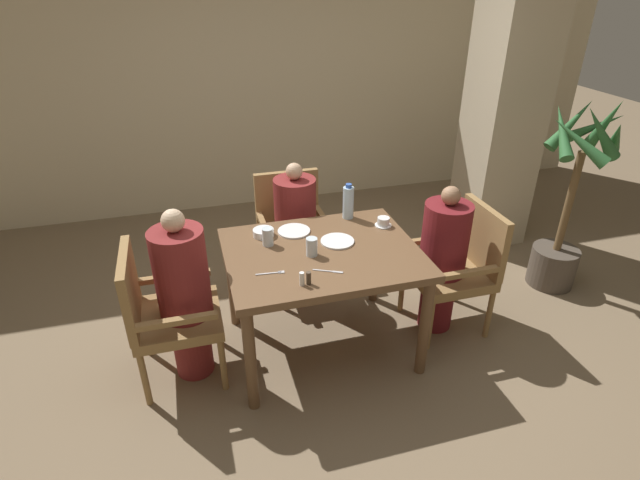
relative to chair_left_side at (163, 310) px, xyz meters
The scene contains 22 objects.
ground_plane 1.13m from the chair_left_side, ahead, with size 16.00×16.00×0.00m, color #7A664C.
wall_back 2.92m from the chair_left_side, 68.72° to the left, with size 8.00×0.06×2.80m.
pillar_stone 3.34m from the chair_left_side, 21.12° to the left, with size 0.54×0.54×2.70m.
dining_table 1.02m from the chair_left_side, ahead, with size 1.22×0.96×0.77m.
chair_left_side is the anchor object (origin of this frame).
diner_in_left_chair 0.17m from the chair_left_side, ahead, with size 0.32×0.32×1.16m.
chair_far_side 1.34m from the chair_left_side, 41.17° to the left, with size 0.52×0.52×0.91m.
diner_in_far_chair 1.25m from the chair_left_side, 36.31° to the left, with size 0.32×0.32×1.09m.
chair_right_side 2.02m from the chair_left_side, ahead, with size 0.52×0.52×0.91m.
diner_in_right_chair 1.88m from the chair_left_side, ahead, with size 0.32×0.32×1.10m.
potted_palm 3.08m from the chair_left_side, ahead, with size 0.65×0.64×1.57m.
plate_main_left 0.98m from the chair_left_side, 18.23° to the left, with size 0.22×0.22×0.01m.
plate_main_right 1.17m from the chair_left_side, ahead, with size 0.22×0.22×0.01m.
teacup_with_saucer 1.55m from the chair_left_side, ahead, with size 0.12×0.12×0.06m.
bowl_small 0.80m from the chair_left_side, 23.26° to the left, with size 0.14×0.14×0.05m.
water_bottle 1.43m from the chair_left_side, 17.10° to the left, with size 0.08×0.08×0.26m.
glass_tall_near 0.98m from the chair_left_side, ahead, with size 0.07×0.07×0.12m.
glass_tall_mid 0.78m from the chair_left_side, 13.42° to the left, with size 0.07×0.07×0.12m.
salt_shaker 0.91m from the chair_left_side, 23.47° to the right, with size 0.03×0.03×0.08m.
pepper_shaker 0.95m from the chair_left_side, 22.48° to the right, with size 0.03×0.03×0.08m.
fork_beside_plate 0.73m from the chair_left_side, 15.19° to the right, with size 0.17×0.03×0.00m.
knife_beside_plate 1.05m from the chair_left_side, 14.38° to the right, with size 0.17×0.09×0.00m.
Camera 1 is at (-0.76, -2.62, 2.33)m, focal length 28.00 mm.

